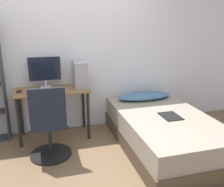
{
  "coord_description": "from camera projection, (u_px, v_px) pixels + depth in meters",
  "views": [
    {
      "loc": [
        -0.43,
        -2.5,
        1.74
      ],
      "look_at": [
        0.47,
        0.67,
        0.75
      ],
      "focal_mm": 40.0,
      "sensor_mm": 36.0,
      "label": 1
    }
  ],
  "objects": [
    {
      "name": "bed",
      "position": [
        164.0,
        131.0,
        3.49
      ],
      "size": [
        1.18,
        2.0,
        0.47
      ],
      "color": "#4C3D2D",
      "rests_on": "ground_plane"
    },
    {
      "name": "mouse",
      "position": [
        63.0,
        90.0,
        3.58
      ],
      "size": [
        0.06,
        0.09,
        0.02
      ],
      "color": "silver",
      "rests_on": "desk"
    },
    {
      "name": "keyboard",
      "position": [
        45.0,
        91.0,
        3.51
      ],
      "size": [
        0.41,
        0.13,
        0.02
      ],
      "color": "black",
      "rests_on": "desk"
    },
    {
      "name": "wall_back",
      "position": [
        70.0,
        52.0,
        3.84
      ],
      "size": [
        8.0,
        0.05,
        2.5
      ],
      "color": "silver",
      "rests_on": "ground_plane"
    },
    {
      "name": "ground_plane",
      "position": [
        89.0,
        174.0,
        2.92
      ],
      "size": [
        14.0,
        14.0,
        0.0
      ],
      "primitive_type": "plane",
      "color": "brown"
    },
    {
      "name": "pillow",
      "position": [
        144.0,
        96.0,
        4.09
      ],
      "size": [
        0.9,
        0.36,
        0.11
      ],
      "color": "teal",
      "rests_on": "bed"
    },
    {
      "name": "office_chair",
      "position": [
        49.0,
        131.0,
        3.16
      ],
      "size": [
        0.54,
        0.54,
        0.98
      ],
      "color": "black",
      "rests_on": "ground_plane"
    },
    {
      "name": "monitor",
      "position": [
        45.0,
        70.0,
        3.69
      ],
      "size": [
        0.49,
        0.16,
        0.47
      ],
      "color": "#B7B7BC",
      "rests_on": "desk"
    },
    {
      "name": "desk",
      "position": [
        53.0,
        98.0,
        3.68
      ],
      "size": [
        1.07,
        0.53,
        0.75
      ],
      "color": "brown",
      "rests_on": "ground_plane"
    },
    {
      "name": "phone",
      "position": [
        19.0,
        91.0,
        3.54
      ],
      "size": [
        0.07,
        0.14,
        0.01
      ],
      "color": "black",
      "rests_on": "desk"
    },
    {
      "name": "magazine",
      "position": [
        170.0,
        116.0,
        3.37
      ],
      "size": [
        0.24,
        0.32,
        0.01
      ],
      "color": "black",
      "rests_on": "bed"
    },
    {
      "name": "pc_tower",
      "position": [
        80.0,
        74.0,
        3.76
      ],
      "size": [
        0.18,
        0.35,
        0.38
      ],
      "color": "#99999E",
      "rests_on": "desk"
    }
  ]
}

